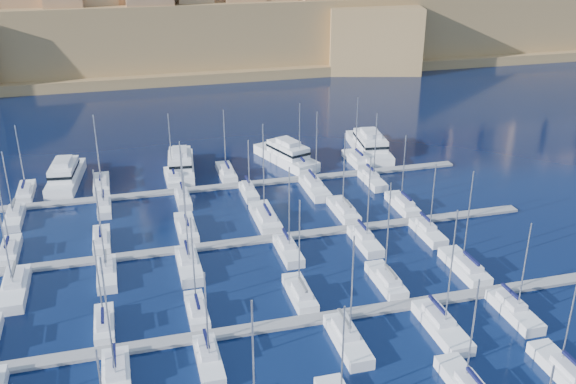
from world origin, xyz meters
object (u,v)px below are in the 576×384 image
object	(u,v)px
motor_yacht_c	(287,154)
motor_yacht_d	(369,145)
motor_yacht_a	(65,175)
motor_yacht_b	(181,165)

from	to	relation	value
motor_yacht_c	motor_yacht_d	world-z (taller)	same
motor_yacht_a	motor_yacht_c	xyz separation A→B (m)	(41.83, 0.14, -0.00)
motor_yacht_c	motor_yacht_b	bearing A→B (deg)	-179.46
motor_yacht_b	motor_yacht_c	xyz separation A→B (m)	(20.90, 0.20, -0.00)
motor_yacht_c	motor_yacht_a	bearing A→B (deg)	-179.81
motor_yacht_b	motor_yacht_d	xyz separation A→B (m)	(38.88, 1.26, -0.00)
motor_yacht_a	motor_yacht_c	world-z (taller)	same
motor_yacht_a	motor_yacht_b	size ratio (longest dim) A/B	1.01
motor_yacht_a	motor_yacht_d	xyz separation A→B (m)	(59.81, 1.20, -0.00)
motor_yacht_a	motor_yacht_d	distance (m)	59.82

